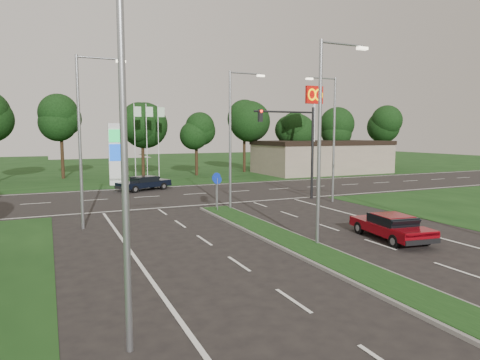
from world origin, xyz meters
name	(u,v)px	position (x,y,z in m)	size (l,w,h in m)	color
ground	(406,294)	(0.00, 0.00, 0.00)	(160.00, 160.00, 0.00)	black
verge_far	(123,168)	(0.00, 55.00, 0.00)	(160.00, 50.00, 0.02)	black
cross_road	(184,195)	(0.00, 24.00, 0.00)	(160.00, 12.00, 0.02)	black
median_kerb	(329,259)	(0.00, 4.00, 0.06)	(2.00, 26.00, 0.12)	slate
commercial_building	(322,157)	(22.00, 36.00, 2.00)	(16.00, 9.00, 4.00)	gray
streetlight_median_near	(323,132)	(1.00, 6.00, 5.08)	(2.53, 0.22, 9.00)	gray
streetlight_median_far	(233,133)	(1.00, 16.00, 5.08)	(2.53, 0.22, 9.00)	gray
streetlight_left_near	(133,131)	(-8.30, 0.00, 5.08)	(2.53, 0.22, 9.00)	gray
streetlight_left_far	(84,132)	(-8.30, 14.00, 5.08)	(2.53, 0.22, 9.00)	gray
streetlight_right_far	(332,133)	(8.80, 16.00, 5.08)	(2.53, 0.22, 9.00)	gray
traffic_signal	(298,138)	(7.19, 18.00, 4.65)	(5.10, 0.42, 7.00)	black
median_signs	(217,184)	(0.00, 16.40, 1.71)	(1.16, 1.76, 2.38)	gray
gas_pylon	(118,152)	(-3.79, 33.05, 3.20)	(5.80, 1.26, 8.00)	silver
mcdonalds_sign	(314,107)	(18.00, 31.97, 7.99)	(2.20, 0.47, 10.40)	silver
treeline_far	(143,118)	(0.10, 39.93, 6.83)	(6.00, 6.00, 9.90)	black
red_sedan	(391,226)	(4.66, 5.55, 0.65)	(2.37, 4.60, 1.21)	maroon
navy_sedan	(144,183)	(-2.40, 28.01, 0.68)	(4.97, 3.48, 1.26)	black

